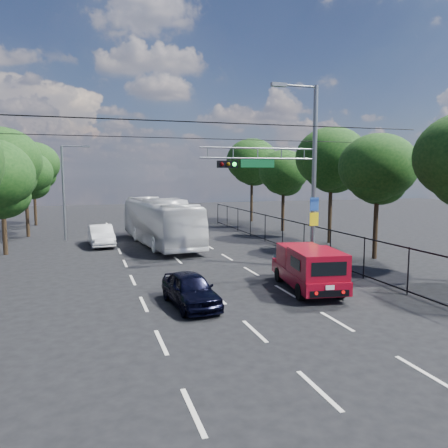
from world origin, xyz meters
name	(u,v)px	position (x,y,z in m)	size (l,w,h in m)	color
ground	(255,331)	(0.00, 0.00, 0.00)	(120.00, 120.00, 0.00)	black
lane_markings	(171,254)	(0.00, 14.00, 0.01)	(6.12, 38.00, 0.01)	beige
signal_mast	(293,169)	(5.28, 7.99, 5.24)	(6.43, 0.39, 9.50)	slate
streetlight_left	(66,188)	(-6.33, 22.00, 3.94)	(2.09, 0.22, 7.08)	slate
utility_wires	(189,128)	(0.00, 8.83, 7.23)	(22.00, 5.04, 0.74)	black
fence_right	(295,236)	(7.60, 12.17, 1.03)	(0.06, 34.03, 2.00)	black
tree_right_b	(378,172)	(11.22, 9.02, 5.06)	(4.50, 4.50, 7.31)	black
tree_right_c	(331,163)	(11.82, 15.02, 5.73)	(5.10, 5.10, 8.29)	black
tree_right_d	(284,175)	(11.42, 22.02, 4.85)	(4.32, 4.32, 7.02)	black
tree_right_e	(252,164)	(11.62, 30.02, 5.94)	(5.28, 5.28, 8.58)	black
tree_left_c	(1,167)	(-9.78, 17.02, 5.40)	(4.80, 4.80, 7.80)	black
tree_left_d	(26,177)	(-9.38, 25.02, 4.72)	(4.20, 4.20, 6.83)	black
tree_left_e	(33,168)	(-9.58, 33.02, 5.53)	(4.92, 4.92, 7.99)	black
red_pickup	(308,267)	(4.02, 3.89, 1.01)	(2.57, 5.29, 1.90)	black
navy_hatchback	(190,289)	(-1.32, 3.26, 0.64)	(1.51, 3.75, 1.28)	black
white_bus	(160,222)	(-0.01, 17.98, 1.63)	(2.73, 11.68, 3.25)	silver
white_van	(101,235)	(-4.02, 18.71, 0.72)	(1.52, 4.35, 1.43)	silver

